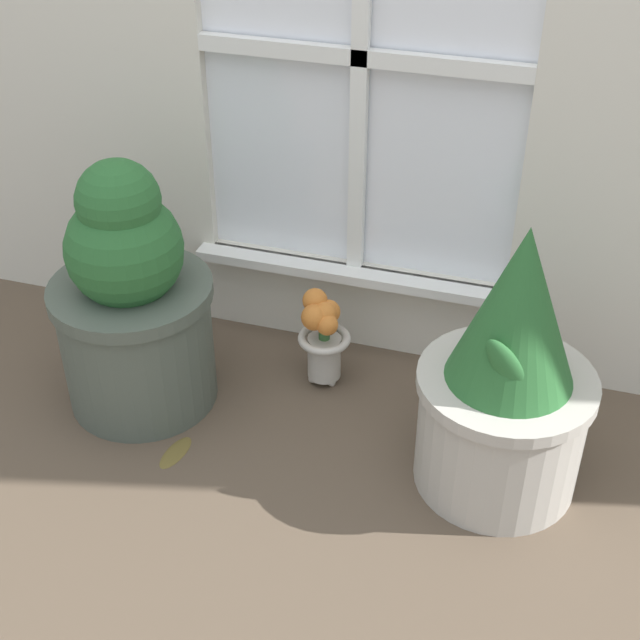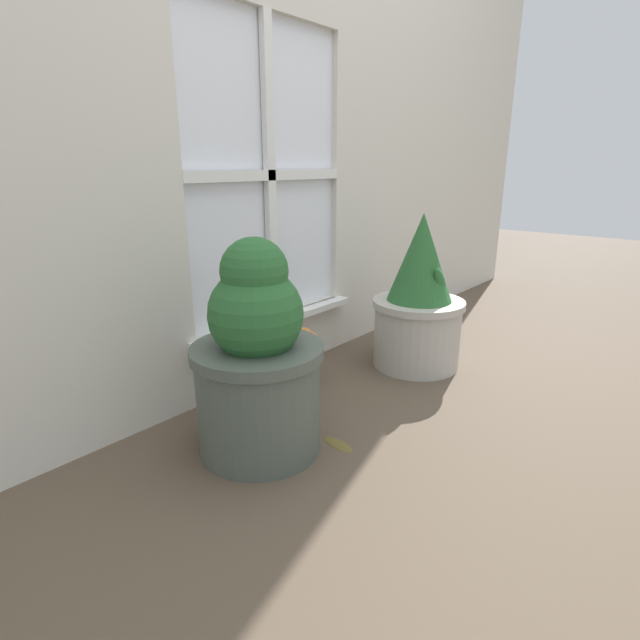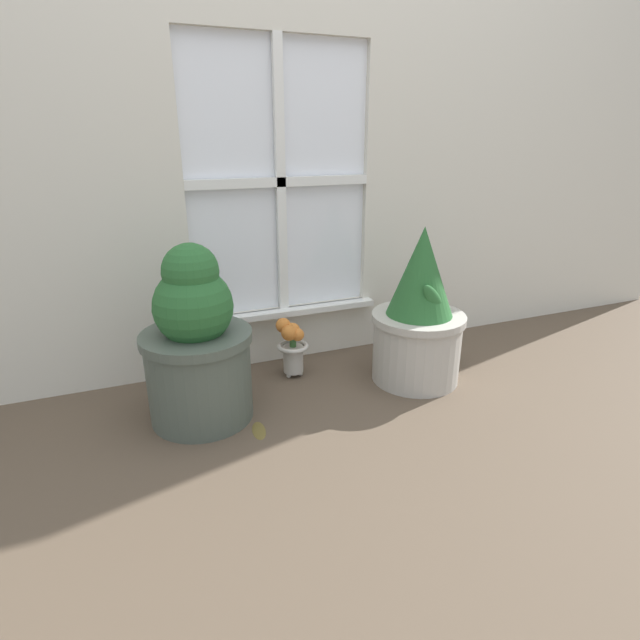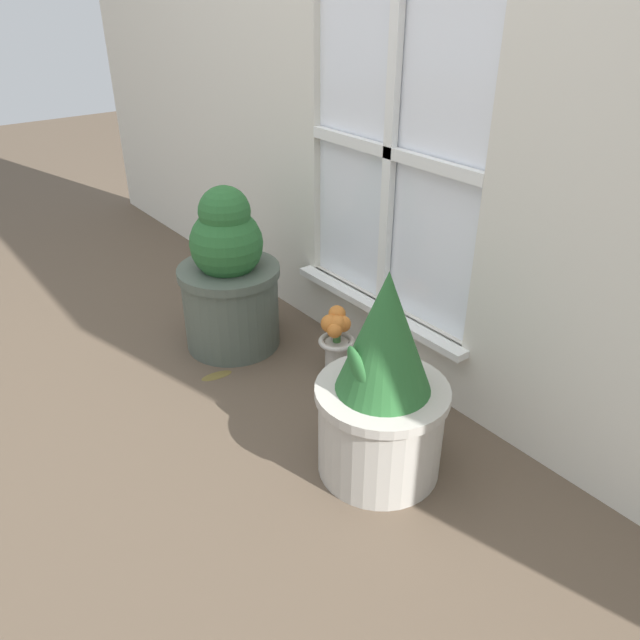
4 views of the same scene
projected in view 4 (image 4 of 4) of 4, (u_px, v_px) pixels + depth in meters
The scene contains 5 objects.
ground_plane at pixel (248, 417), 1.96m from camera, with size 10.00×10.00×0.00m, color brown.
potted_plant_left at pixel (229, 280), 2.22m from camera, with size 0.36×0.36×0.60m.
potted_plant_right at pixel (382, 392), 1.64m from camera, with size 0.36×0.36×0.61m.
flower_vase at pixel (336, 337), 2.11m from camera, with size 0.13×0.13×0.24m.
fallen_leaf at pixel (217, 375), 2.16m from camera, with size 0.06×0.12×0.01m.
Camera 4 is at (1.37, -0.78, 1.22)m, focal length 35.00 mm.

